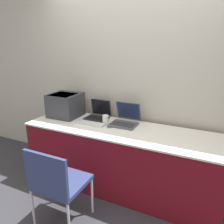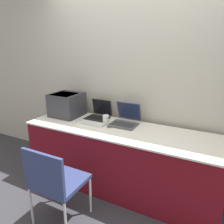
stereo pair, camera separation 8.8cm
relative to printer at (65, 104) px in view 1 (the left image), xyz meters
The scene contains 10 objects.
ground_plane 1.37m from the printer, 27.63° to the right, with size 14.00×14.00×0.00m, color #333338.
wall_back 1.00m from the printer, 21.09° to the left, with size 8.00×0.05×2.60m.
table 1.05m from the printer, ahead, with size 2.35×0.71×0.78m.
printer is the anchor object (origin of this frame).
laptop_left 0.47m from the printer, 15.08° to the left, with size 0.29×0.27×0.24m.
laptop_right 0.87m from the printer, ahead, with size 0.33×0.35×0.26m.
external_keyboard 0.51m from the printer, 16.34° to the right, with size 0.40×0.12×0.02m.
coffee_cup 0.64m from the printer, ahead, with size 0.08×0.08×0.11m.
mouse 0.76m from the printer, 10.58° to the right, with size 0.06×0.04×0.03m.
chair 1.20m from the printer, 58.57° to the right, with size 0.46×0.45×0.85m.
Camera 1 is at (0.94, -1.87, 1.74)m, focal length 35.00 mm.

